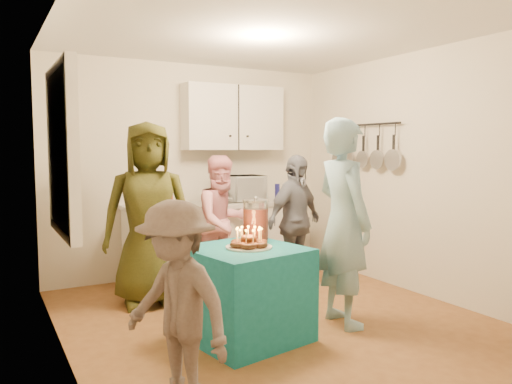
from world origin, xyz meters
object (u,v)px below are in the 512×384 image
woman_back_center (223,222)px  woman_back_right (295,221)px  child_near_left (177,306)px  counter (217,241)px  woman_back_left (148,214)px  man_birthday (344,222)px  punch_jar (256,221)px  microwave (239,188)px  party_table (245,293)px

woman_back_center → woman_back_right: bearing=-37.9°
woman_back_center → child_near_left: woman_back_center is taller
counter → woman_back_right: (0.56, -0.87, 0.32)m
woman_back_left → woman_back_center: (0.93, 0.23, -0.17)m
woman_back_right → man_birthday: bearing=-123.3°
man_birthday → woman_back_left: bearing=49.6°
woman_back_center → punch_jar: bearing=-110.3°
microwave → woman_back_center: (-0.45, -0.47, -0.33)m
woman_back_left → child_near_left: (-0.45, -2.05, -0.28)m
woman_back_left → woman_back_right: 1.65m
woman_back_left → microwave: bearing=38.3°
child_near_left → punch_jar: bearing=110.4°
punch_jar → woman_back_left: size_ratio=0.19×
microwave → punch_jar: (-0.72, -1.72, -0.14)m
counter → woman_back_right: size_ratio=1.47×
woman_back_center → woman_back_right: size_ratio=0.99×
punch_jar → child_near_left: child_near_left is taller
woman_back_center → child_near_left: size_ratio=1.18×
punch_jar → man_birthday: size_ratio=0.19×
party_table → man_birthday: 1.08m
man_birthday → woman_back_center: man_birthday is taller
party_table → man_birthday: bearing=-6.5°
woman_back_center → child_near_left: (-1.38, -2.29, -0.11)m
man_birthday → woman_back_right: (0.28, 1.21, -0.17)m
woman_back_right → woman_back_center: bearing=130.1°
party_table → punch_jar: 0.65m
woman_back_center → woman_back_right: 0.81m
man_birthday → woman_back_right: 1.25m
child_near_left → woman_back_center: bearing=126.2°
punch_jar → woman_back_left: bearing=123.2°
woman_back_center → woman_back_right: (0.70, -0.40, 0.00)m
woman_back_left → party_table: bearing=-60.3°
microwave → woman_back_right: (0.25, -0.87, -0.32)m
microwave → woman_back_center: woman_back_center is taller
woman_back_right → punch_jar: bearing=-159.1°
party_table → woman_back_center: size_ratio=0.57×
microwave → woman_back_left: size_ratio=0.32×
party_table → woman_back_center: 1.63m
microwave → party_table: 2.30m
man_birthday → counter: bearing=12.8°
punch_jar → woman_back_left: (-0.66, 1.01, -0.01)m
punch_jar → counter: bearing=76.7°
counter → woman_back_right: 1.09m
man_birthday → punch_jar: bearing=67.3°
counter → woman_back_left: size_ratio=1.20×
microwave → punch_jar: size_ratio=1.71×
punch_jar → woman_back_right: (0.97, 0.84, -0.18)m
party_table → counter: bearing=71.9°
microwave → child_near_left: size_ratio=0.46×
microwave → woman_back_left: bearing=-151.9°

